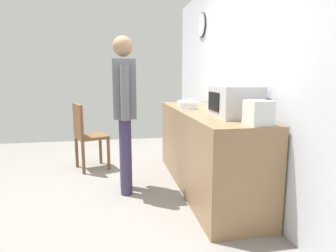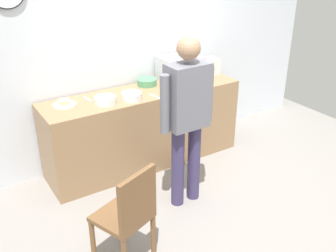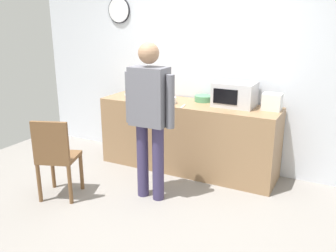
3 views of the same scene
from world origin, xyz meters
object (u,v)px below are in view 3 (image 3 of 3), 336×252
object	(u,v)px
toaster	(272,102)
sandwich_plate	(133,94)
cereal_bowl	(203,98)
person_standing	(150,111)
wooden_chair	(56,155)
microwave	(235,94)
salad_bowl	(150,97)
mixing_bowl	(168,100)
fork_utensil	(151,96)
spoon_utensil	(183,106)

from	to	relation	value
toaster	sandwich_plate	bearing A→B (deg)	-179.06
cereal_bowl	person_standing	distance (m)	1.11
toaster	wooden_chair	bearing A→B (deg)	-142.05
microwave	cereal_bowl	xyz separation A→B (m)	(-0.44, 0.06, -0.11)
sandwich_plate	salad_bowl	bearing A→B (deg)	-25.65
mixing_bowl	fork_utensil	world-z (taller)	mixing_bowl
cereal_bowl	person_standing	world-z (taller)	person_standing
person_standing	wooden_chair	bearing A→B (deg)	-150.80
sandwich_plate	toaster	world-z (taller)	toaster
spoon_utensil	microwave	bearing A→B (deg)	30.37
fork_utensil	mixing_bowl	bearing A→B (deg)	-32.93
cereal_bowl	toaster	xyz separation A→B (m)	(0.90, -0.05, 0.06)
sandwich_plate	wooden_chair	world-z (taller)	sandwich_plate
cereal_bowl	spoon_utensil	distance (m)	0.40
cereal_bowl	spoon_utensil	bearing A→B (deg)	-106.45
sandwich_plate	spoon_utensil	xyz separation A→B (m)	(0.93, -0.30, -0.02)
sandwich_plate	person_standing	xyz separation A→B (m)	(0.86, -1.01, 0.08)
sandwich_plate	cereal_bowl	distance (m)	1.05
person_standing	wooden_chair	distance (m)	1.15
sandwich_plate	wooden_chair	distance (m)	1.58
cereal_bowl	fork_utensil	world-z (taller)	cereal_bowl
microwave	salad_bowl	distance (m)	1.12
spoon_utensil	person_standing	size ratio (longest dim) A/B	0.10
toaster	microwave	bearing A→B (deg)	-178.89
microwave	wooden_chair	xyz separation A→B (m)	(-1.53, -1.54, -0.55)
salad_bowl	mixing_bowl	size ratio (longest dim) A/B	1.04
spoon_utensil	wooden_chair	distance (m)	1.61
microwave	fork_utensil	size ratio (longest dim) A/B	2.94
toaster	person_standing	size ratio (longest dim) A/B	0.13
mixing_bowl	toaster	distance (m)	1.29
cereal_bowl	person_standing	size ratio (longest dim) A/B	0.13
salad_bowl	fork_utensil	xyz separation A→B (m)	(-0.12, 0.22, -0.03)
spoon_utensil	sandwich_plate	bearing A→B (deg)	162.03
sandwich_plate	wooden_chair	xyz separation A→B (m)	(-0.05, -1.52, -0.42)
sandwich_plate	salad_bowl	distance (m)	0.43
fork_utensil	spoon_utensil	xyz separation A→B (m)	(0.66, -0.34, 0.00)
microwave	toaster	size ratio (longest dim) A/B	2.27
mixing_bowl	person_standing	world-z (taller)	person_standing
sandwich_plate	spoon_utensil	distance (m)	0.98
person_standing	microwave	bearing A→B (deg)	59.03
salad_bowl	wooden_chair	size ratio (longest dim) A/B	0.25
salad_bowl	toaster	size ratio (longest dim) A/B	1.05
sandwich_plate	person_standing	world-z (taller)	person_standing
cereal_bowl	toaster	size ratio (longest dim) A/B	1.07
toaster	spoon_utensil	size ratio (longest dim) A/B	1.29
microwave	person_standing	bearing A→B (deg)	-120.97
microwave	cereal_bowl	distance (m)	0.46
microwave	person_standing	distance (m)	1.21
microwave	fork_utensil	world-z (taller)	microwave
spoon_utensil	mixing_bowl	bearing A→B (deg)	164.00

